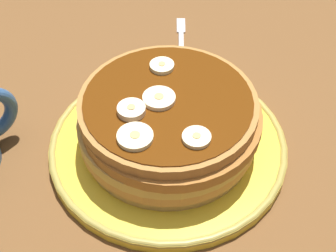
# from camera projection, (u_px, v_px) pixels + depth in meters

# --- Properties ---
(ground_plane) EXTENTS (1.40, 1.40, 0.03)m
(ground_plane) POSITION_uv_depth(u_px,v_px,m) (168.00, 157.00, 0.57)
(ground_plane) COLOR brown
(plate) EXTENTS (0.27, 0.27, 0.01)m
(plate) POSITION_uv_depth(u_px,v_px,m) (168.00, 144.00, 0.56)
(plate) COLOR yellow
(plate) RESTS_ON ground_plane
(pancake_stack) EXTENTS (0.20, 0.20, 0.07)m
(pancake_stack) POSITION_uv_depth(u_px,v_px,m) (170.00, 122.00, 0.53)
(pancake_stack) COLOR tan
(pancake_stack) RESTS_ON plate
(banana_slice_0) EXTENTS (0.03, 0.03, 0.01)m
(banana_slice_0) POSITION_uv_depth(u_px,v_px,m) (159.00, 99.00, 0.50)
(banana_slice_0) COLOR #FCE5BA
(banana_slice_0) RESTS_ON pancake_stack
(banana_slice_1) EXTENTS (0.03, 0.03, 0.01)m
(banana_slice_1) POSITION_uv_depth(u_px,v_px,m) (196.00, 138.00, 0.47)
(banana_slice_1) COLOR #FAE9B4
(banana_slice_1) RESTS_ON pancake_stack
(banana_slice_2) EXTENTS (0.03, 0.03, 0.01)m
(banana_slice_2) POSITION_uv_depth(u_px,v_px,m) (131.00, 110.00, 0.49)
(banana_slice_2) COLOR #F7E0BC
(banana_slice_2) RESTS_ON pancake_stack
(banana_slice_3) EXTENTS (0.04, 0.04, 0.01)m
(banana_slice_3) POSITION_uv_depth(u_px,v_px,m) (135.00, 137.00, 0.47)
(banana_slice_3) COLOR #F7EFB9
(banana_slice_3) RESTS_ON pancake_stack
(banana_slice_4) EXTENTS (0.03, 0.03, 0.01)m
(banana_slice_4) POSITION_uv_depth(u_px,v_px,m) (162.00, 66.00, 0.54)
(banana_slice_4) COLOR #F8F3BC
(banana_slice_4) RESTS_ON pancake_stack
(fork) EXTENTS (0.09, 0.10, 0.01)m
(fork) POSITION_uv_depth(u_px,v_px,m) (181.00, 41.00, 0.70)
(fork) COLOR silver
(fork) RESTS_ON ground_plane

